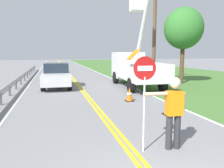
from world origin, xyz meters
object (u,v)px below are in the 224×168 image
at_px(traffic_cone_mid, 129,95).
at_px(roadside_tree_verge, 183,29).
at_px(utility_bucket_truck, 135,67).
at_px(stop_sign_paddle, 145,83).
at_px(flagger_worker, 174,108).
at_px(utility_pole_near, 155,25).
at_px(traffic_cone_lead, 169,106).
at_px(oncoming_sedan_nearest, 57,76).

bearing_deg(traffic_cone_mid, roadside_tree_verge, 39.47).
distance_m(utility_bucket_truck, roadside_tree_verge, 5.06).
bearing_deg(roadside_tree_verge, stop_sign_paddle, -126.44).
relative_size(flagger_worker, utility_bucket_truck, 0.26).
relative_size(utility_bucket_truck, traffic_cone_mid, 9.89).
height_order(flagger_worker, utility_pole_near, utility_pole_near).
relative_size(stop_sign_paddle, utility_bucket_truck, 0.34).
bearing_deg(stop_sign_paddle, utility_bucket_truck, 70.11).
relative_size(stop_sign_paddle, traffic_cone_lead, 3.33).
xyz_separation_m(utility_bucket_truck, traffic_cone_lead, (-1.41, -7.35, -1.10)).
bearing_deg(utility_bucket_truck, traffic_cone_mid, -114.01).
bearing_deg(flagger_worker, utility_pole_near, 66.58).
xyz_separation_m(traffic_cone_lead, traffic_cone_mid, (-0.65, 2.72, 0.00)).
distance_m(stop_sign_paddle, utility_bucket_truck, 10.74).
height_order(oncoming_sedan_nearest, utility_pole_near, utility_pole_near).
relative_size(utility_bucket_truck, oncoming_sedan_nearest, 1.66).
relative_size(traffic_cone_mid, roadside_tree_verge, 0.12).
bearing_deg(traffic_cone_mid, flagger_worker, -98.46).
bearing_deg(flagger_worker, oncoming_sedan_nearest, 103.51).
bearing_deg(roadside_tree_verge, traffic_cone_mid, -140.53).
relative_size(utility_bucket_truck, traffic_cone_lead, 9.89).
bearing_deg(oncoming_sedan_nearest, traffic_cone_mid, -57.46).
xyz_separation_m(utility_pole_near, traffic_cone_mid, (-4.00, -5.63, -4.22)).
bearing_deg(utility_pole_near, traffic_cone_mid, -125.44).
height_order(utility_bucket_truck, traffic_cone_mid, utility_bucket_truck).
bearing_deg(roadside_tree_verge, utility_pole_near, 167.43).
relative_size(flagger_worker, traffic_cone_mid, 2.61).
bearing_deg(utility_bucket_truck, oncoming_sedan_nearest, 172.19).
bearing_deg(traffic_cone_mid, oncoming_sedan_nearest, 122.54).
bearing_deg(traffic_cone_lead, roadside_tree_verge, 54.61).
bearing_deg(traffic_cone_mid, stop_sign_paddle, -106.22).
bearing_deg(traffic_cone_lead, utility_bucket_truck, 79.14).
height_order(utility_pole_near, roadside_tree_verge, utility_pole_near).
distance_m(flagger_worker, traffic_cone_lead, 3.24).
relative_size(traffic_cone_lead, roadside_tree_verge, 0.12).
relative_size(stop_sign_paddle, oncoming_sedan_nearest, 0.56).
height_order(utility_bucket_truck, roadside_tree_verge, utility_bucket_truck).
height_order(utility_bucket_truck, utility_pole_near, utility_pole_near).
bearing_deg(traffic_cone_lead, utility_pole_near, 68.12).
height_order(stop_sign_paddle, roadside_tree_verge, roadside_tree_verge).
bearing_deg(traffic_cone_mid, traffic_cone_lead, -76.47).
distance_m(traffic_cone_lead, roadside_tree_verge, 10.40).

